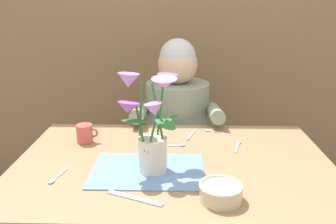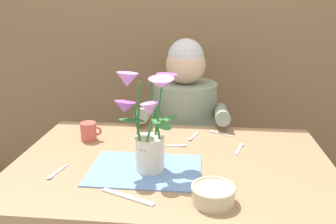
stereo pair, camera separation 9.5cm
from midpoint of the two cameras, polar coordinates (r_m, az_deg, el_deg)
name	(u,v)px [view 2 (the right image)]	position (r m, az deg, el deg)	size (l,w,h in m)	color
wood_panel_backdrop	(188,12)	(2.27, 4.47, 15.82)	(4.00, 0.10, 2.50)	brown
dining_table	(172,184)	(1.40, 2.67, -11.54)	(1.20, 0.80, 0.74)	#9E7A56
seated_person	(184,142)	(1.99, 4.05, -4.86)	(0.45, 0.47, 1.14)	#4C4C56
striped_placemat	(145,170)	(1.29, -1.58, -9.34)	(0.40, 0.28, 0.01)	#6B93D1
flower_vase	(148,124)	(1.22, -0.97, -2.01)	(0.24, 0.24, 0.35)	silver
ceramic_bowl	(213,193)	(1.10, 9.82, -12.88)	(0.14, 0.14, 0.06)	beige
dinner_knife	(128,197)	(1.13, -4.10, -13.55)	(0.19, 0.02, 0.01)	silver
ceramic_mug	(89,131)	(1.56, -10.97, -3.12)	(0.09, 0.07, 0.08)	#CC564C
spoon_0	(192,137)	(1.57, 5.69, -4.09)	(0.05, 0.12, 0.01)	silver
spoon_1	(54,174)	(1.30, -15.90, -9.65)	(0.04, 0.12, 0.01)	silver
spoon_2	(177,146)	(1.48, 3.37, -5.45)	(0.12, 0.02, 0.01)	silver
spoon_3	(240,147)	(1.51, 13.39, -5.55)	(0.05, 0.12, 0.01)	silver
spoon_4	(218,133)	(1.64, 9.65, -3.34)	(0.11, 0.07, 0.01)	silver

